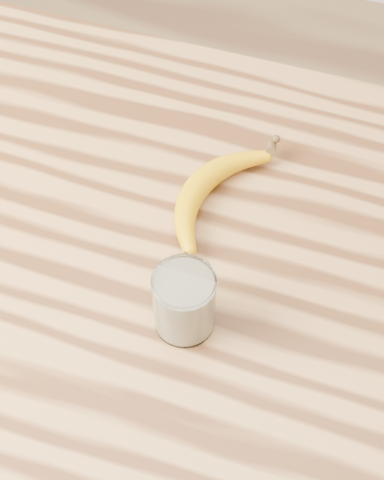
% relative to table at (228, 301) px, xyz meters
% --- Properties ---
extents(table, '(1.20, 0.80, 0.90)m').
position_rel_table_xyz_m(table, '(0.00, 0.00, 0.00)').
color(table, '#A6713D').
rests_on(table, ground).
extents(smoothie_glass, '(0.08, 0.08, 0.10)m').
position_rel_table_xyz_m(smoothie_glass, '(-0.03, -0.12, 0.18)').
color(smoothie_glass, white).
rests_on(smoothie_glass, table).
extents(banana, '(0.18, 0.32, 0.04)m').
position_rel_table_xyz_m(banana, '(-0.08, 0.08, 0.15)').
color(banana, '#CA8C00').
rests_on(banana, table).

